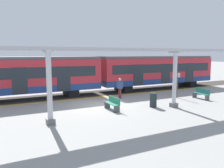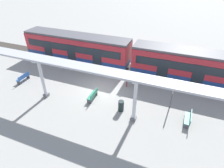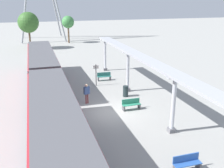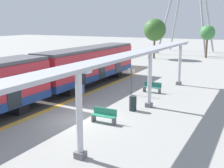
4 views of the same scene
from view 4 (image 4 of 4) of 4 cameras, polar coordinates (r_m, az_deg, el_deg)
ground_plane at (r=17.43m, az=-6.23°, el=-7.02°), size 176.00×176.00×0.00m
tactile_edge_strip at (r=19.18m, az=-13.73°, el=-5.48°), size 0.45×31.32×0.01m
trackbed at (r=20.39m, az=-17.62°, el=-4.64°), size 3.20×43.32×0.01m
train_far_carriage at (r=26.75m, az=-4.47°, el=3.87°), size 2.65×13.41×3.48m
canopy_pillar_second at (r=12.01m, az=-6.59°, el=-6.12°), size 1.10×0.44×3.89m
canopy_pillar_third at (r=19.41m, az=7.58°, el=0.98°), size 1.10×0.44×3.89m
canopy_pillar_fourth at (r=26.99m, az=13.46°, el=3.94°), size 1.10×0.44×3.89m
canopy_beam at (r=15.24m, az=2.32°, el=5.60°), size 1.20×25.28×0.16m
bench_near_end at (r=23.89m, az=8.11°, el=-0.64°), size 1.51×0.49×0.86m
bench_far_end at (r=16.59m, az=-1.57°, el=-6.34°), size 1.51×0.48×0.86m
trash_bin at (r=18.83m, az=4.22°, el=-3.91°), size 0.48×0.48×0.99m
platform_info_sign at (r=22.76m, az=3.91°, el=1.09°), size 0.56×0.10×2.20m
passenger_waiting_near_edge at (r=19.85m, az=-6.33°, el=-1.38°), size 0.54×0.39×1.72m
tree_left_background at (r=49.01m, az=18.67°, el=9.70°), size 2.40×2.40×5.30m
tree_right_background at (r=46.36m, az=8.61°, el=10.70°), size 3.54×3.54×6.33m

